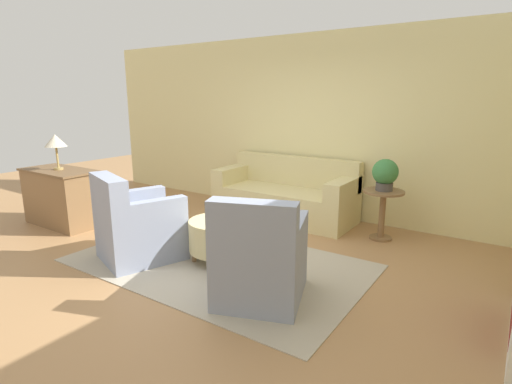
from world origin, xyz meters
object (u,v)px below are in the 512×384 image
ottoman_table (220,235)px  table_lamp (55,142)px  couch (285,196)px  side_table (383,206)px  dresser (62,196)px  armchair_left (136,228)px  potted_plant_on_side_table (385,174)px  armchair_right (260,261)px

ottoman_table → table_lamp: table_lamp is taller
couch → side_table: size_ratio=3.27×
dresser → table_lamp: 0.80m
dresser → side_table: bearing=25.9°
armchair_left → potted_plant_on_side_table: (2.14, 2.28, 0.50)m
potted_plant_on_side_table → table_lamp: size_ratio=0.81×
armchair_left → table_lamp: (-1.98, 0.28, 0.84)m
couch → ottoman_table: couch is taller
ottoman_table → dresser: (-2.79, -0.24, 0.12)m
armchair_left → potted_plant_on_side_table: 3.17m
armchair_left → potted_plant_on_side_table: bearing=46.8°
side_table → table_lamp: 4.64m
side_table → dresser: 4.58m
side_table → dresser: (-4.12, -2.00, -0.02)m
couch → dresser: bearing=-140.0°
dresser → potted_plant_on_side_table: (4.12, 2.00, 0.46)m
side_table → armchair_left: bearing=-133.2°
armchair_left → side_table: armchair_left is taller
ottoman_table → dresser: dresser is taller
ottoman_table → potted_plant_on_side_table: (1.33, 1.76, 0.58)m
couch → armchair_left: 2.50m
couch → potted_plant_on_side_table: 1.66m
potted_plant_on_side_table → table_lamp: table_lamp is taller
couch → armchair_right: (1.13, -2.43, 0.05)m
armchair_left → armchair_right: bearing=0.0°
side_table → potted_plant_on_side_table: bearing=135.0°
ottoman_table → potted_plant_on_side_table: 2.28m
couch → ottoman_table: 1.92m
ottoman_table → side_table: side_table is taller
couch → armchair_left: bearing=-103.5°
couch → armchair_left: size_ratio=2.06×
couch → ottoman_table: size_ratio=3.07×
side_table → table_lamp: size_ratio=1.31×
armchair_right → potted_plant_on_side_table: bearing=79.3°
ottoman_table → side_table: (1.33, 1.76, 0.15)m
couch → dresser: (-2.56, -2.15, 0.09)m
armchair_left → table_lamp: size_ratio=2.08×
armchair_right → potted_plant_on_side_table: size_ratio=2.56×
dresser → potted_plant_on_side_table: bearing=25.9°
armchair_left → side_table: bearing=46.8°
ottoman_table → couch: bearing=96.9°
armchair_left → side_table: 3.13m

